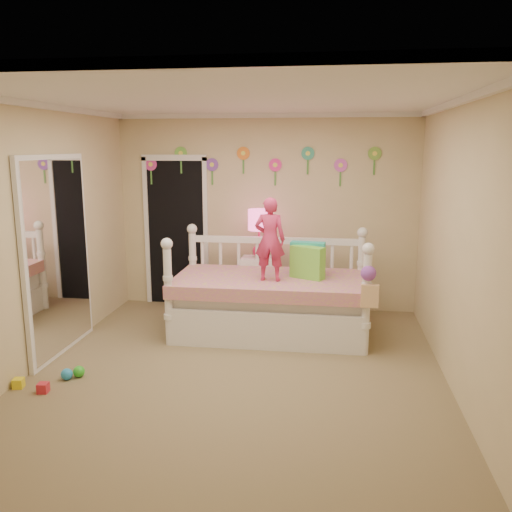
% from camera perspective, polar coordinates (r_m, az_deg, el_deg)
% --- Properties ---
extents(floor, '(4.00, 4.50, 0.01)m').
position_cam_1_polar(floor, '(5.37, -2.01, -12.32)').
color(floor, '#7F684C').
rests_on(floor, ground).
extents(ceiling, '(4.00, 4.50, 0.01)m').
position_cam_1_polar(ceiling, '(4.92, -2.23, 16.54)').
color(ceiling, white).
rests_on(ceiling, floor).
extents(back_wall, '(4.00, 0.01, 2.60)m').
position_cam_1_polar(back_wall, '(7.18, 1.07, 4.61)').
color(back_wall, tan).
rests_on(back_wall, floor).
extents(left_wall, '(0.01, 4.50, 2.60)m').
position_cam_1_polar(left_wall, '(5.68, -22.39, 1.86)').
color(left_wall, tan).
rests_on(left_wall, floor).
extents(right_wall, '(0.01, 4.50, 2.60)m').
position_cam_1_polar(right_wall, '(5.03, 20.91, 0.81)').
color(right_wall, tan).
rests_on(right_wall, floor).
extents(crown_molding, '(4.00, 4.50, 0.06)m').
position_cam_1_polar(crown_molding, '(4.92, -2.23, 16.19)').
color(crown_molding, white).
rests_on(crown_molding, ceiling).
extents(daybed, '(2.27, 1.22, 1.23)m').
position_cam_1_polar(daybed, '(6.25, 1.54, -2.86)').
color(daybed, white).
rests_on(daybed, floor).
extents(pillow_turquoise, '(0.41, 0.18, 0.40)m').
position_cam_1_polar(pillow_turquoise, '(6.29, 5.53, -0.30)').
color(pillow_turquoise, '#25BDA9').
rests_on(pillow_turquoise, daybed).
extents(pillow_lime, '(0.42, 0.31, 0.37)m').
position_cam_1_polar(pillow_lime, '(6.15, 5.51, -0.69)').
color(pillow_lime, '#77DB42').
rests_on(pillow_lime, daybed).
extents(child, '(0.35, 0.24, 0.95)m').
position_cam_1_polar(child, '(5.97, 1.49, 1.79)').
color(child, '#D33060').
rests_on(child, daybed).
extents(nightstand, '(0.46, 0.35, 0.76)m').
position_cam_1_polar(nightstand, '(7.03, 0.33, -3.19)').
color(nightstand, white).
rests_on(nightstand, floor).
extents(table_lamp, '(0.29, 0.29, 0.63)m').
position_cam_1_polar(table_lamp, '(6.87, 0.33, 3.25)').
color(table_lamp, '#EB1F55').
rests_on(table_lamp, nightstand).
extents(closet_doorway, '(0.90, 0.04, 2.07)m').
position_cam_1_polar(closet_doorway, '(7.46, -8.54, 2.69)').
color(closet_doorway, black).
rests_on(closet_doorway, back_wall).
extents(flower_decals, '(3.40, 0.02, 0.50)m').
position_cam_1_polar(flower_decals, '(7.13, 0.35, 9.72)').
color(flower_decals, '#B2668C').
rests_on(flower_decals, back_wall).
extents(mirror_closet, '(0.07, 1.30, 2.10)m').
position_cam_1_polar(mirror_closet, '(5.96, -20.43, -0.01)').
color(mirror_closet, white).
rests_on(mirror_closet, left_wall).
extents(hanging_bag, '(0.20, 0.16, 0.36)m').
position_cam_1_polar(hanging_bag, '(5.62, 11.87, -3.35)').
color(hanging_bag, beige).
rests_on(hanging_bag, daybed).
extents(toy_scatter, '(0.82, 1.31, 0.11)m').
position_cam_1_polar(toy_scatter, '(5.48, -21.77, -12.04)').
color(toy_scatter, '#996666').
rests_on(toy_scatter, floor).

